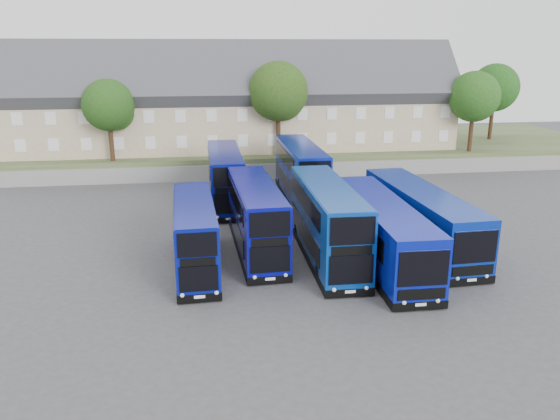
{
  "coord_description": "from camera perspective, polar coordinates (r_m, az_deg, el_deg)",
  "views": [
    {
      "loc": [
        -5.35,
        -27.89,
        12.36
      ],
      "look_at": [
        -0.6,
        5.83,
        2.2
      ],
      "focal_mm": 35.0,
      "sensor_mm": 36.0,
      "label": 1
    }
  ],
  "objects": [
    {
      "name": "dd_front_left",
      "position": [
        31.86,
        -8.87,
        -2.72
      ],
      "size": [
        2.66,
        9.95,
        3.92
      ],
      "rotation": [
        0.0,
        0.0,
        0.04
      ],
      "color": "#071082",
      "rests_on": "ground"
    },
    {
      "name": "coach_east_b",
      "position": [
        36.27,
        14.45,
        -0.86
      ],
      "size": [
        3.45,
        13.52,
        3.67
      ],
      "rotation": [
        0.0,
        0.0,
        0.05
      ],
      "color": "navy",
      "rests_on": "ground"
    },
    {
      "name": "dd_rear_right",
      "position": [
        45.74,
        2.17,
        3.86
      ],
      "size": [
        2.72,
        11.66,
        4.63
      ],
      "rotation": [
        0.0,
        0.0,
        0.0
      ],
      "color": "#071B90",
      "rests_on": "ground"
    },
    {
      "name": "tree_mid",
      "position": [
        54.18,
        -0.04,
        12.07
      ],
      "size": [
        5.76,
        5.76,
        9.18
      ],
      "color": "#382314",
      "rests_on": "earth_bank"
    },
    {
      "name": "coach_east_a",
      "position": [
        32.97,
        10.47,
        -2.35
      ],
      "size": [
        3.0,
        13.48,
        3.68
      ],
      "rotation": [
        0.0,
        0.0,
        -0.01
      ],
      "color": "#08169D",
      "rests_on": "ground"
    },
    {
      "name": "tree_far",
      "position": [
        68.86,
        21.58,
        11.63
      ],
      "size": [
        5.44,
        5.44,
        8.67
      ],
      "color": "#382314",
      "rests_on": "earth_bank"
    },
    {
      "name": "tree_west",
      "position": [
        53.93,
        -17.33,
        10.23
      ],
      "size": [
        4.8,
        4.8,
        7.65
      ],
      "color": "#382314",
      "rests_on": "earth_bank"
    },
    {
      "name": "dd_front_right",
      "position": [
        32.85,
        4.92,
        -1.4
      ],
      "size": [
        2.67,
        11.47,
        4.55
      ],
      "rotation": [
        0.0,
        0.0,
        -0.0
      ],
      "color": "#073691",
      "rests_on": "ground"
    },
    {
      "name": "ground",
      "position": [
        30.97,
        2.63,
        -6.93
      ],
      "size": [
        120.0,
        120.0,
        0.0
      ],
      "primitive_type": "plane",
      "color": "#414146",
      "rests_on": "ground"
    },
    {
      "name": "tree_east",
      "position": [
        59.91,
        19.71,
        10.91
      ],
      "size": [
        5.12,
        5.12,
        8.16
      ],
      "color": "#382314",
      "rests_on": "earth_bank"
    },
    {
      "name": "terrace_row",
      "position": [
        58.22,
        -5.76,
        10.85
      ],
      "size": [
        48.0,
        10.4,
        11.2
      ],
      "color": "tan",
      "rests_on": "earth_bank"
    },
    {
      "name": "dd_front_mid",
      "position": [
        34.01,
        -2.53,
        -0.93
      ],
      "size": [
        2.93,
        10.95,
        4.31
      ],
      "rotation": [
        0.0,
        0.0,
        0.04
      ],
      "color": "#070987",
      "rests_on": "ground"
    },
    {
      "name": "retaining_wall",
      "position": [
        53.44,
        -2.08,
        4.05
      ],
      "size": [
        70.0,
        0.4,
        1.5
      ],
      "primitive_type": "cube",
      "color": "slate",
      "rests_on": "ground"
    },
    {
      "name": "dd_rear_left",
      "position": [
        44.66,
        -5.75,
        3.31
      ],
      "size": [
        2.58,
        11.03,
        4.37
      ],
      "rotation": [
        0.0,
        0.0,
        0.0
      ],
      "color": "#060F78",
      "rests_on": "ground"
    },
    {
      "name": "earth_bank",
      "position": [
        63.15,
        -3.04,
        6.23
      ],
      "size": [
        80.0,
        20.0,
        2.0
      ],
      "primitive_type": "cube",
      "color": "#444F2C",
      "rests_on": "ground"
    }
  ]
}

